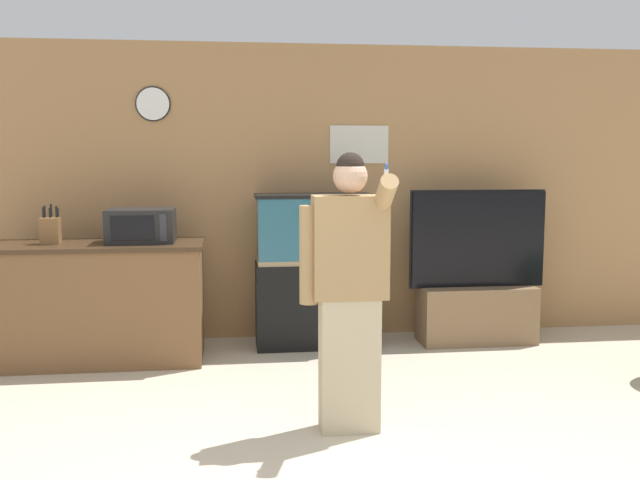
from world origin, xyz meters
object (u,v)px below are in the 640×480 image
counter_island (100,302)px  aquarium_on_stand (314,271)px  microwave (141,225)px  tv_on_stand (477,298)px  knife_block (50,230)px  person_standing (348,288)px

counter_island → aquarium_on_stand: aquarium_on_stand is taller
microwave → tv_on_stand: bearing=3.4°
knife_block → microwave: bearing=2.0°
knife_block → tv_on_stand: tv_on_stand is taller
microwave → tv_on_stand: tv_on_stand is taller
aquarium_on_stand → tv_on_stand: 1.45m
aquarium_on_stand → tv_on_stand: size_ratio=0.98×
tv_on_stand → person_standing: size_ratio=0.81×
knife_block → tv_on_stand: 3.58m
aquarium_on_stand → tv_on_stand: bearing=-2.4°
microwave → tv_on_stand: (2.83, 0.17, -0.69)m
counter_island → knife_block: size_ratio=5.32×
tv_on_stand → person_standing: bearing=-128.1°
microwave → aquarium_on_stand: (1.40, 0.23, -0.43)m
counter_island → microwave: 0.69m
counter_island → microwave: bearing=4.3°
microwave → person_standing: size_ratio=0.32×
person_standing → aquarium_on_stand: bearing=89.4°
counter_island → person_standing: person_standing is taller
counter_island → person_standing: (1.72, -1.65, 0.39)m
knife_block → tv_on_stand: bearing=3.1°
counter_island → knife_block: 0.68m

